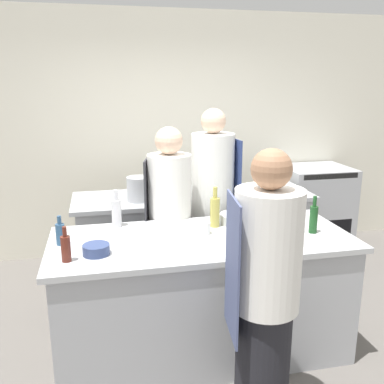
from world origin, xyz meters
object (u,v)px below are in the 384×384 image
object	(u,v)px
bowl_prep_small	(236,218)
chef_at_pass_far	(169,225)
chef_at_stove	(213,208)
bottle_water	(60,233)
bottle_vinegar	(215,211)
bottle_cooking_oil	(261,232)
bottle_wine	(66,248)
cup	(205,228)
bottle_olive_oil	(116,212)
bowl_mixing_large	(96,250)
bottle_sauce	(314,218)
chef_at_prep_near	(265,297)
stockpot	(139,189)
oven_range	(314,208)

from	to	relation	value
bowl_prep_small	chef_at_pass_far	bearing A→B (deg)	147.15
chef_at_stove	bottle_water	distance (m)	1.45
bottle_vinegar	bowl_prep_small	size ratio (longest dim) A/B	1.18
bottle_cooking_oil	bottle_wine	bearing A→B (deg)	178.88
chef_at_pass_far	cup	world-z (taller)	chef_at_pass_far
bottle_olive_oil	bowl_mixing_large	xyz separation A→B (m)	(-0.16, -0.54, -0.08)
chef_at_stove	bottle_vinegar	xyz separation A→B (m)	(-0.13, -0.54, 0.15)
bottle_sauce	chef_at_prep_near	bearing A→B (deg)	-132.94
chef_at_pass_far	cup	distance (m)	0.56
bottle_water	cup	size ratio (longest dim) A/B	2.29
bottle_vinegar	bottle_sauce	xyz separation A→B (m)	(0.68, -0.29, -0.01)
bottle_water	cup	xyz separation A→B (m)	(1.03, -0.01, -0.04)
chef_at_pass_far	bottle_wine	bearing A→B (deg)	148.34
bottle_cooking_oil	stockpot	world-z (taller)	bottle_cooking_oil
chef_at_prep_near	bottle_olive_oil	world-z (taller)	chef_at_prep_near
oven_range	bowl_mixing_large	xyz separation A→B (m)	(-2.59, -1.90, 0.44)
oven_range	bowl_mixing_large	bearing A→B (deg)	-143.70
bottle_vinegar	bowl_mixing_large	world-z (taller)	bottle_vinegar
bottle_sauce	stockpot	bearing A→B (deg)	135.56
oven_range	bowl_prep_small	bearing A→B (deg)	-135.18
bowl_mixing_large	stockpot	world-z (taller)	stockpot
bowl_mixing_large	bowl_prep_small	distance (m)	1.18
bottle_sauce	stockpot	xyz separation A→B (m)	(-1.19, 1.16, 0.00)
chef_at_prep_near	bottle_sauce	world-z (taller)	chef_at_prep_near
stockpot	oven_range	bearing A→B (deg)	16.76
oven_range	bottle_water	bearing A→B (deg)	-149.45
bottle_cooking_oil	cup	xyz separation A→B (m)	(-0.31, 0.32, -0.06)
bottle_wine	chef_at_stove	bearing A→B (deg)	38.85
bottle_cooking_oil	bottle_olive_oil	bearing A→B (deg)	145.90
bottle_vinegar	bottle_olive_oil	bearing A→B (deg)	167.10
bottle_wine	bottle_olive_oil	bearing A→B (deg)	60.81
chef_at_pass_far	bottle_vinegar	size ratio (longest dim) A/B	5.24
bottle_vinegar	cup	size ratio (longest dim) A/B	3.49
bottle_wine	bottle_cooking_oil	size ratio (longest dim) A/B	0.87
bottle_wine	bottle_water	bearing A→B (deg)	100.49
bottle_olive_oil	bowl_mixing_large	world-z (taller)	bottle_olive_oil
cup	chef_at_pass_far	bearing A→B (deg)	109.91
bottle_vinegar	bowl_prep_small	bearing A→B (deg)	13.70
bottle_water	bottle_olive_oil	bearing A→B (deg)	37.89
chef_at_pass_far	bowl_prep_small	xyz separation A→B (m)	(0.49, -0.32, 0.12)
bottle_cooking_oil	chef_at_stove	bearing A→B (deg)	94.01
bottle_sauce	bowl_prep_small	distance (m)	0.60
chef_at_pass_far	bowl_prep_small	distance (m)	0.60
bottle_olive_oil	cup	bearing A→B (deg)	-26.67
chef_at_prep_near	bottle_water	size ratio (longest dim) A/B	8.09
chef_at_pass_far	bottle_sauce	world-z (taller)	chef_at_pass_far
oven_range	chef_at_prep_near	xyz separation A→B (m)	(-1.67, -2.53, 0.33)
oven_range	bottle_sauce	distance (m)	2.15
chef_at_prep_near	cup	bearing A→B (deg)	15.70
bottle_cooking_oil	bottle_sauce	distance (m)	0.51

